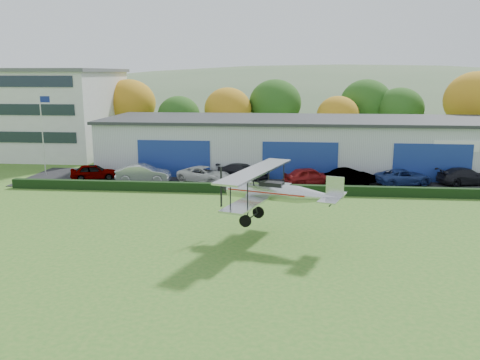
# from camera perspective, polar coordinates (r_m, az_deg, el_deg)

# --- Properties ---
(ground) EXTENTS (300.00, 300.00, 0.00)m
(ground) POSITION_cam_1_polar(r_m,az_deg,el_deg) (26.89, -3.38, -9.51)
(ground) COLOR #326C22
(ground) RESTS_ON ground
(apron) EXTENTS (48.00, 9.00, 0.05)m
(apron) POSITION_cam_1_polar(r_m,az_deg,el_deg) (46.75, 4.31, -0.16)
(apron) COLOR black
(apron) RESTS_ON ground
(hedge) EXTENTS (46.00, 0.60, 0.80)m
(hedge) POSITION_cam_1_polar(r_m,az_deg,el_deg) (41.98, 4.15, -1.03)
(hedge) COLOR black
(hedge) RESTS_ON ground
(hangar) EXTENTS (40.60, 12.60, 5.30)m
(hangar) POSITION_cam_1_polar(r_m,az_deg,el_deg) (53.17, 6.71, 4.15)
(hangar) COLOR #B2B7BC
(hangar) RESTS_ON ground
(office_block) EXTENTS (20.60, 15.60, 10.40)m
(office_block) POSITION_cam_1_polar(r_m,az_deg,el_deg) (67.90, -22.65, 7.18)
(office_block) COLOR silver
(office_block) RESTS_ON ground
(flagpole) EXTENTS (1.05, 0.10, 8.00)m
(flagpole) POSITION_cam_1_polar(r_m,az_deg,el_deg) (52.71, -21.43, 5.67)
(flagpole) COLOR silver
(flagpole) RESTS_ON ground
(tree_belt) EXTENTS (75.70, 13.22, 10.12)m
(tree_belt) POSITION_cam_1_polar(r_m,az_deg,el_deg) (65.53, 2.94, 8.28)
(tree_belt) COLOR #3D2614
(tree_belt) RESTS_ON ground
(distant_hills) EXTENTS (430.00, 196.00, 56.00)m
(distant_hills) POSITION_cam_1_polar(r_m,az_deg,el_deg) (166.49, 2.76, 4.09)
(distant_hills) COLOR #4C6642
(distant_hills) RESTS_ON ground
(car_0) EXTENTS (4.53, 3.02, 1.43)m
(car_0) POSITION_cam_1_polar(r_m,az_deg,el_deg) (49.32, -16.25, 0.91)
(car_0) COLOR gray
(car_0) RESTS_ON apron
(car_1) EXTENTS (5.04, 2.08, 1.62)m
(car_1) POSITION_cam_1_polar(r_m,az_deg,el_deg) (46.99, -10.90, 0.76)
(car_1) COLOR silver
(car_1) RESTS_ON apron
(car_2) EXTENTS (5.66, 4.22, 1.43)m
(car_2) POSITION_cam_1_polar(r_m,az_deg,el_deg) (46.12, -4.00, 0.62)
(car_2) COLOR silver
(car_2) RESTS_ON apron
(car_3) EXTENTS (5.42, 3.70, 1.46)m
(car_3) POSITION_cam_1_polar(r_m,az_deg,el_deg) (47.29, 0.36, 0.95)
(car_3) COLOR black
(car_3) RESTS_ON apron
(car_4) EXTENTS (5.06, 3.58, 1.60)m
(car_4) POSITION_cam_1_polar(r_m,az_deg,el_deg) (45.29, 7.90, 0.43)
(car_4) COLOR maroon
(car_4) RESTS_ON apron
(car_5) EXTENTS (4.75, 3.23, 1.48)m
(car_5) POSITION_cam_1_polar(r_m,az_deg,el_deg) (46.06, 12.41, 0.38)
(car_5) COLOR gray
(car_5) RESTS_ON apron
(car_6) EXTENTS (5.58, 3.83, 1.42)m
(car_6) POSITION_cam_1_polar(r_m,az_deg,el_deg) (47.26, 18.05, 0.32)
(car_6) COLOR navy
(car_6) RESTS_ON apron
(car_7) EXTENTS (5.50, 3.26, 1.49)m
(car_7) POSITION_cam_1_polar(r_m,az_deg,el_deg) (49.44, 24.24, 0.38)
(car_7) COLOR black
(car_7) RESTS_ON apron
(biplane) EXTENTS (7.66, 8.65, 3.25)m
(biplane) POSITION_cam_1_polar(r_m,az_deg,el_deg) (29.52, 3.79, -1.19)
(biplane) COLOR silver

